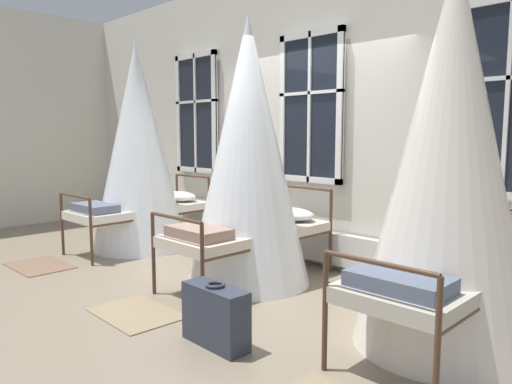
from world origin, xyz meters
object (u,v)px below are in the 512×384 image
Objects in this scene: cot_third at (449,161)px; suitcase_dark at (216,316)px; cot_second at (248,155)px; cot_first at (138,150)px.

cot_third is 4.92× the size of suitcase_dark.
suitcase_dark is (0.93, -1.23, -1.10)m from cot_second.
cot_second is 2.09m from cot_third.
suitcase_dark is (-1.16, -1.17, -1.13)m from cot_third.
cot_second is 1.89m from suitcase_dark.
cot_third is at bearing 46.28° from suitcase_dark.
cot_second is 4.83× the size of suitcase_dark.
cot_first is at bearing 158.72° from suitcase_dark.
cot_third reaches higher than cot_second.
cot_first is 4.25m from cot_third.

